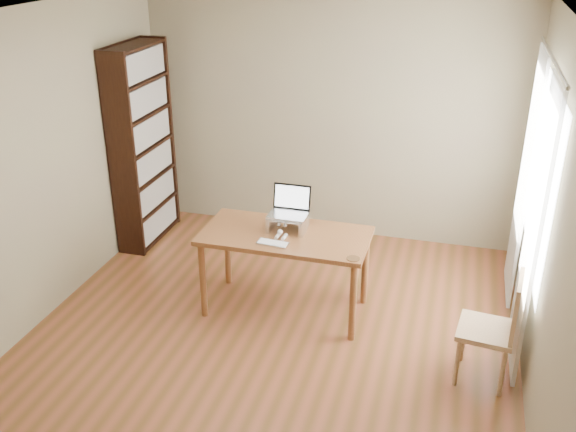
# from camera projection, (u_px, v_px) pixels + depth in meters

# --- Properties ---
(room) EXTENTS (4.04, 4.54, 2.64)m
(room) POSITION_uv_depth(u_px,v_px,m) (270.00, 198.00, 4.76)
(room) COLOR brown
(room) RESTS_ON ground
(bookshelf) EXTENTS (0.30, 0.90, 2.10)m
(bookshelf) POSITION_uv_depth(u_px,v_px,m) (143.00, 146.00, 6.67)
(bookshelf) COLOR black
(bookshelf) RESTS_ON ground
(curtains) EXTENTS (0.03, 1.90, 2.25)m
(curtains) POSITION_uv_depth(u_px,v_px,m) (529.00, 201.00, 5.04)
(curtains) COLOR white
(curtains) RESTS_ON ground
(desk) EXTENTS (1.44, 0.72, 0.75)m
(desk) POSITION_uv_depth(u_px,v_px,m) (285.00, 244.00, 5.50)
(desk) COLOR brown
(desk) RESTS_ON ground
(laptop_stand) EXTENTS (0.32, 0.25, 0.13)m
(laptop_stand) POSITION_uv_depth(u_px,v_px,m) (288.00, 221.00, 5.50)
(laptop_stand) COLOR silver
(laptop_stand) RESTS_ON desk
(laptop) EXTENTS (0.33, 0.27, 0.23)m
(laptop) POSITION_uv_depth(u_px,v_px,m) (290.00, 207.00, 5.51)
(laptop) COLOR silver
(laptop) RESTS_ON laptop_stand
(keyboard) EXTENTS (0.27, 0.13, 0.02)m
(keyboard) POSITION_uv_depth(u_px,v_px,m) (273.00, 243.00, 5.28)
(keyboard) COLOR silver
(keyboard) RESTS_ON desk
(coaster) EXTENTS (0.11, 0.11, 0.01)m
(coaster) POSITION_uv_depth(u_px,v_px,m) (353.00, 259.00, 5.05)
(coaster) COLOR brown
(coaster) RESTS_ON desk
(cat) EXTENTS (0.24, 0.48, 0.15)m
(cat) POSITION_uv_depth(u_px,v_px,m) (288.00, 222.00, 5.54)
(cat) COLOR #423A34
(cat) RESTS_ON desk
(chair) EXTENTS (0.44, 0.44, 0.90)m
(chair) POSITION_uv_depth(u_px,v_px,m) (497.00, 325.00, 4.69)
(chair) COLOR tan
(chair) RESTS_ON ground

